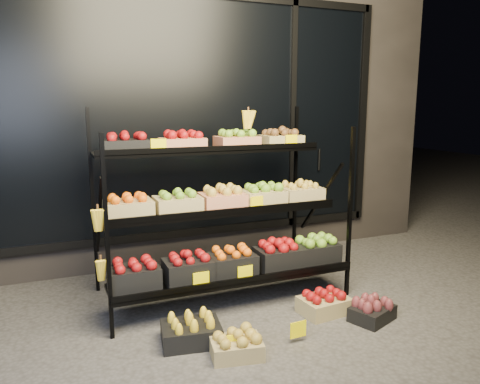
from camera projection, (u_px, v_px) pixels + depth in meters
name	position (u px, v px, depth m)	size (l,w,h in m)	color
ground	(250.00, 324.00, 3.65)	(24.00, 24.00, 0.00)	#514F4C
building	(165.00, 99.00, 5.67)	(6.00, 2.08, 3.50)	#2D2826
display_rack	(222.00, 210.00, 4.04)	(2.18, 1.02, 1.75)	black
tag_floor_a	(230.00, 349.00, 3.15)	(0.13, 0.01, 0.12)	#FFE800
tag_floor_b	(298.00, 335.00, 3.35)	(0.13, 0.01, 0.12)	#FFE800
floor_crate_left	(236.00, 345.00, 3.16)	(0.38, 0.31, 0.18)	tan
floor_crate_midleft	(191.00, 330.00, 3.34)	(0.46, 0.37, 0.21)	black
floor_crate_midright	(324.00, 302.00, 3.82)	(0.41, 0.32, 0.20)	tan
floor_crate_right	(372.00, 310.00, 3.69)	(0.41, 0.36, 0.18)	black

